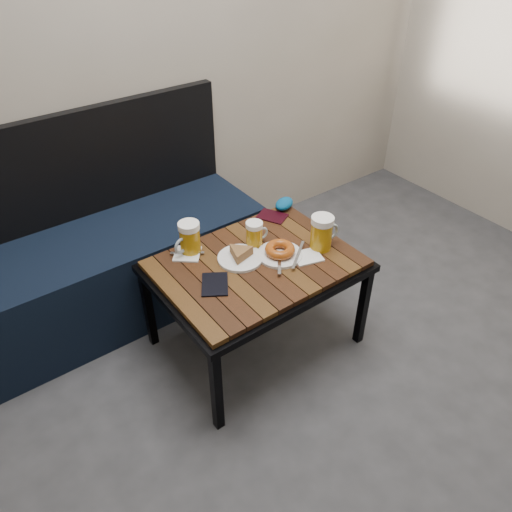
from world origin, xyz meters
TOP-DOWN VIEW (x-y plane):
  - bench at (-0.21, 1.76)m, footprint 1.40×0.50m
  - cafe_table at (0.18, 1.15)m, footprint 0.84×0.62m
  - beer_mug_left at (-0.01, 1.37)m, footprint 0.14×0.10m
  - beer_mug_centre at (0.24, 1.25)m, footprint 0.11×0.07m
  - beer_mug_right at (0.46, 1.07)m, footprint 0.14×0.10m
  - plate_pie at (0.13, 1.20)m, footprint 0.19×0.19m
  - plate_bagel at (0.28, 1.12)m, footprint 0.23×0.22m
  - napkin_left at (-0.03, 1.36)m, footprint 0.15×0.15m
  - napkin_right at (0.37, 1.05)m, footprint 0.14×0.13m
  - passport_navy at (-0.04, 1.13)m, footprint 0.16×0.17m
  - passport_burgundy at (0.44, 1.38)m, footprint 0.14×0.16m
  - knit_pouch at (0.54, 1.41)m, footprint 0.13×0.11m

SIDE VIEW (x-z plane):
  - bench at x=-0.21m, z-range -0.20..0.75m
  - cafe_table at x=0.18m, z-range 0.19..0.66m
  - passport_burgundy at x=0.44m, z-range 0.47..0.48m
  - passport_navy at x=-0.04m, z-range 0.47..0.48m
  - napkin_right at x=0.37m, z-range 0.47..0.48m
  - napkin_left at x=-0.03m, z-range 0.47..0.48m
  - plate_pie at x=0.13m, z-range 0.47..0.52m
  - plate_bagel at x=0.28m, z-range 0.47..0.52m
  - knit_pouch at x=0.54m, z-range 0.47..0.52m
  - beer_mug_centre at x=0.24m, z-range 0.47..0.59m
  - beer_mug_left at x=-0.01m, z-range 0.47..0.62m
  - beer_mug_right at x=0.46m, z-range 0.47..0.63m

